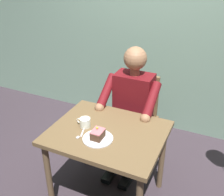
# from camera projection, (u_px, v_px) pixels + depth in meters

# --- Properties ---
(ground_plane) EXTENTS (14.00, 14.00, 0.00)m
(ground_plane) POSITION_uv_depth(u_px,v_px,m) (108.00, 195.00, 2.48)
(ground_plane) COLOR #392E35
(cafe_rear_panel) EXTENTS (6.40, 0.12, 3.00)m
(cafe_rear_panel) POSITION_uv_depth(u_px,v_px,m) (163.00, 4.00, 2.91)
(cafe_rear_panel) COLOR gray
(cafe_rear_panel) RESTS_ON ground
(dining_table) EXTENTS (0.91, 0.74, 0.72)m
(dining_table) POSITION_uv_depth(u_px,v_px,m) (108.00, 141.00, 2.19)
(dining_table) COLOR brown
(dining_table) RESTS_ON ground
(chair) EXTENTS (0.42, 0.42, 0.91)m
(chair) POSITION_uv_depth(u_px,v_px,m) (136.00, 114.00, 2.79)
(chair) COLOR brown
(chair) RESTS_ON ground
(seated_person) EXTENTS (0.53, 0.58, 1.25)m
(seated_person) POSITION_uv_depth(u_px,v_px,m) (130.00, 109.00, 2.58)
(seated_person) COLOR maroon
(seated_person) RESTS_ON ground
(dessert_plate) EXTENTS (0.23, 0.23, 0.01)m
(dessert_plate) POSITION_uv_depth(u_px,v_px,m) (98.00, 139.00, 2.05)
(dessert_plate) COLOR white
(dessert_plate) RESTS_ON dining_table
(cake_slice) EXTENTS (0.08, 0.11, 0.09)m
(cake_slice) POSITION_uv_depth(u_px,v_px,m) (98.00, 134.00, 2.03)
(cake_slice) COLOR #4C2F1E
(cake_slice) RESTS_ON dessert_plate
(coffee_cup) EXTENTS (0.12, 0.09, 0.08)m
(coffee_cup) POSITION_uv_depth(u_px,v_px,m) (85.00, 122.00, 2.18)
(coffee_cup) COLOR silver
(coffee_cup) RESTS_ON dining_table
(dessert_spoon) EXTENTS (0.05, 0.14, 0.01)m
(dessert_spoon) POSITION_uv_depth(u_px,v_px,m) (80.00, 135.00, 2.09)
(dessert_spoon) COLOR silver
(dessert_spoon) RESTS_ON dining_table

